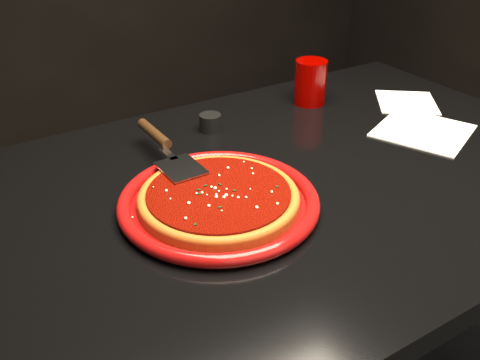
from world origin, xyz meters
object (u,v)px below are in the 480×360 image
object	(u,v)px
cup	(310,82)
ramekin	(210,122)
table	(287,320)
pizza_server	(167,148)
plate	(219,202)

from	to	relation	value
cup	ramekin	world-z (taller)	cup
cup	table	bearing A→B (deg)	-132.34
pizza_server	cup	world-z (taller)	cup
pizza_server	cup	distance (m)	0.44
pizza_server	ramekin	size ratio (longest dim) A/B	6.14
plate	cup	size ratio (longest dim) A/B	3.21
ramekin	cup	bearing A→B (deg)	1.85
table	cup	size ratio (longest dim) A/B	11.54
pizza_server	ramekin	distance (m)	0.18
table	ramekin	world-z (taller)	ramekin
pizza_server	ramekin	world-z (taller)	pizza_server
table	plate	world-z (taller)	plate
plate	ramekin	xyz separation A→B (m)	(0.14, 0.27, 0.01)
plate	pizza_server	distance (m)	0.17
pizza_server	ramekin	xyz separation A→B (m)	(0.15, 0.10, -0.02)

